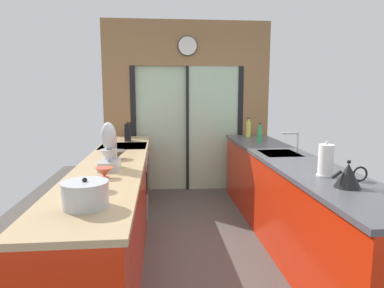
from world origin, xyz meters
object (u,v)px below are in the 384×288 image
(kettle, at_px, (348,175))
(paper_towel_roll, at_px, (326,161))
(oven_range, at_px, (125,181))
(knife_block, at_px, (128,134))
(mixing_bowl_far, at_px, (116,154))
(mixing_bowl_near, at_px, (96,185))
(soap_bottle_far, at_px, (248,129))
(mixing_bowl_mid, at_px, (104,172))
(stock_pot, at_px, (85,194))
(stand_mixer, at_px, (109,151))
(soap_bottle_near, at_px, (260,134))

(kettle, xyz_separation_m, paper_towel_roll, (-0.00, 0.34, 0.04))
(paper_towel_roll, bearing_deg, oven_range, 135.43)
(knife_block, bearing_deg, mixing_bowl_far, -90.01)
(mixing_bowl_near, distance_m, mixing_bowl_far, 1.15)
(mixing_bowl_near, height_order, kettle, kettle)
(soap_bottle_far, distance_m, paper_towel_roll, 2.47)
(mixing_bowl_mid, relative_size, kettle, 0.53)
(mixing_bowl_mid, relative_size, stock_pot, 0.52)
(stand_mixer, bearing_deg, mixing_bowl_mid, -90.00)
(soap_bottle_near, bearing_deg, soap_bottle_far, 90.00)
(mixing_bowl_mid, xyz_separation_m, knife_block, (0.00, 2.09, 0.06))
(soap_bottle_near, bearing_deg, mixing_bowl_far, -151.26)
(mixing_bowl_near, height_order, mixing_bowl_far, mixing_bowl_far)
(oven_range, height_order, paper_towel_roll, paper_towel_roll)
(oven_range, height_order, soap_bottle_near, soap_bottle_near)
(oven_range, xyz_separation_m, stand_mixer, (0.02, -1.36, 0.63))
(mixing_bowl_far, bearing_deg, soap_bottle_near, 28.74)
(oven_range, height_order, soap_bottle_far, soap_bottle_far)
(knife_block, height_order, stock_pot, knife_block)
(mixing_bowl_mid, height_order, stock_pot, stock_pot)
(mixing_bowl_mid, xyz_separation_m, kettle, (1.78, -0.45, 0.04))
(mixing_bowl_near, bearing_deg, soap_bottle_far, 56.81)
(mixing_bowl_near, bearing_deg, oven_range, 90.52)
(knife_block, distance_m, paper_towel_roll, 2.83)
(kettle, bearing_deg, mixing_bowl_far, 145.31)
(soap_bottle_near, relative_size, soap_bottle_far, 0.92)
(stock_pot, distance_m, paper_towel_roll, 1.88)
(stand_mixer, relative_size, stock_pot, 1.51)
(kettle, distance_m, soap_bottle_far, 2.81)
(oven_range, relative_size, soap_bottle_near, 3.46)
(knife_block, relative_size, paper_towel_roll, 0.93)
(mixing_bowl_near, height_order, soap_bottle_near, soap_bottle_near)
(oven_range, distance_m, mixing_bowl_far, 1.02)
(stand_mixer, bearing_deg, mixing_bowl_near, -90.00)
(stand_mixer, height_order, paper_towel_roll, stand_mixer)
(knife_block, height_order, paper_towel_roll, paper_towel_roll)
(mixing_bowl_far, distance_m, soap_bottle_near, 2.03)
(stock_pot, height_order, soap_bottle_far, soap_bottle_far)
(stand_mixer, xyz_separation_m, soap_bottle_far, (1.78, 2.05, -0.04))
(mixing_bowl_near, xyz_separation_m, paper_towel_roll, (1.78, 0.25, 0.09))
(paper_towel_roll, bearing_deg, soap_bottle_near, 90.00)
(mixing_bowl_near, xyz_separation_m, soap_bottle_far, (1.78, 2.72, 0.08))
(soap_bottle_near, bearing_deg, stock_pot, -125.78)
(soap_bottle_near, xyz_separation_m, soap_bottle_far, (0.00, 0.60, 0.01))
(mixing_bowl_near, height_order, knife_block, knife_block)
(mixing_bowl_near, bearing_deg, paper_towel_roll, 8.07)
(knife_block, relative_size, stock_pot, 0.97)
(soap_bottle_near, height_order, paper_towel_roll, paper_towel_roll)
(mixing_bowl_mid, distance_m, soap_bottle_far, 2.95)
(mixing_bowl_near, xyz_separation_m, stock_pot, (0.00, -0.35, 0.04))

